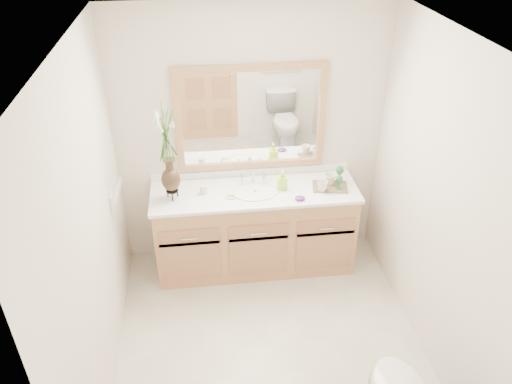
{
  "coord_description": "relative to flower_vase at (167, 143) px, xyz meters",
  "views": [
    {
      "loc": [
        -0.45,
        -2.7,
        3.17
      ],
      "look_at": [
        -0.03,
        0.65,
        1.05
      ],
      "focal_mm": 35.0,
      "sensor_mm": 36.0,
      "label": 1
    }
  ],
  "objects": [
    {
      "name": "switch_plate",
      "position": [
        -0.47,
        -0.22,
        -0.38
      ],
      "size": [
        0.02,
        0.12,
        0.12
      ],
      "primitive_type": "cube",
      "color": "white",
      "rests_on": "wall_left"
    },
    {
      "name": "soap_dish",
      "position": [
        0.5,
        -0.04,
        -0.52
      ],
      "size": [
        0.11,
        0.11,
        0.03
      ],
      "color": "silver",
      "rests_on": "counter"
    },
    {
      "name": "wall_right",
      "position": [
        1.92,
        -0.98,
        -0.16
      ],
      "size": [
        0.02,
        2.6,
        2.4
      ],
      "primitive_type": "cube",
      "color": "silver",
      "rests_on": "floor"
    },
    {
      "name": "ceiling",
      "position": [
        0.72,
        -0.98,
        1.04
      ],
      "size": [
        2.4,
        2.6,
        0.02
      ],
      "primitive_type": "cube",
      "color": "white",
      "rests_on": "wall_back"
    },
    {
      "name": "tray",
      "position": [
        1.39,
        0.0,
        -0.53
      ],
      "size": [
        0.34,
        0.25,
        0.02
      ],
      "primitive_type": "cube",
      "rotation": [
        0.0,
        0.0,
        -0.18
      ],
      "color": "brown",
      "rests_on": "counter"
    },
    {
      "name": "goblet_front",
      "position": [
        1.46,
        -0.04,
        -0.43
      ],
      "size": [
        0.06,
        0.06,
        0.13
      ],
      "color": "#236933",
      "rests_on": "tray"
    },
    {
      "name": "purple_dish",
      "position": [
        1.09,
        -0.16,
        -0.52
      ],
      "size": [
        0.11,
        0.1,
        0.03
      ],
      "primitive_type": "ellipsoid",
      "rotation": [
        0.0,
        0.0,
        0.4
      ],
      "color": "#5A246D",
      "rests_on": "counter"
    },
    {
      "name": "mug_left",
      "position": [
        1.31,
        -0.05,
        -0.47
      ],
      "size": [
        0.1,
        0.1,
        0.09
      ],
      "primitive_type": "imported",
      "rotation": [
        0.0,
        0.0,
        -0.11
      ],
      "color": "silver",
      "rests_on": "tray"
    },
    {
      "name": "tumbler",
      "position": [
        0.27,
        0.04,
        -0.49
      ],
      "size": [
        0.06,
        0.06,
        0.08
      ],
      "primitive_type": "cylinder",
      "color": "silver",
      "rests_on": "counter"
    },
    {
      "name": "soap_bottle",
      "position": [
        0.96,
        0.04,
        -0.45
      ],
      "size": [
        0.08,
        0.08,
        0.17
      ],
      "primitive_type": "imported",
      "rotation": [
        0.0,
        0.0,
        0.01
      ],
      "color": "#B5EC37",
      "rests_on": "counter"
    },
    {
      "name": "wall_left",
      "position": [
        -0.48,
        -0.98,
        -0.16
      ],
      "size": [
        0.02,
        2.6,
        2.4
      ],
      "primitive_type": "cube",
      "color": "silver",
      "rests_on": "floor"
    },
    {
      "name": "counter",
      "position": [
        0.72,
        0.03,
        -0.55
      ],
      "size": [
        1.84,
        0.57,
        0.03
      ],
      "primitive_type": "cube",
      "color": "white",
      "rests_on": "vanity"
    },
    {
      "name": "vanity",
      "position": [
        0.72,
        0.03,
        -0.96
      ],
      "size": [
        1.8,
        0.55,
        0.8
      ],
      "color": "tan",
      "rests_on": "floor"
    },
    {
      "name": "wall_back",
      "position": [
        0.72,
        0.32,
        -0.16
      ],
      "size": [
        2.4,
        0.02,
        2.4
      ],
      "primitive_type": "cube",
      "color": "silver",
      "rests_on": "floor"
    },
    {
      "name": "mirror",
      "position": [
        0.72,
        0.3,
        0.04
      ],
      "size": [
        1.32,
        0.04,
        0.97
      ],
      "color": "white",
      "rests_on": "wall_back"
    },
    {
      "name": "mug_right",
      "position": [
        1.4,
        0.04,
        -0.47
      ],
      "size": [
        0.14,
        0.14,
        0.11
      ],
      "primitive_type": "imported",
      "rotation": [
        0.0,
        0.0,
        0.8
      ],
      "color": "silver",
      "rests_on": "tray"
    },
    {
      "name": "sink",
      "position": [
        0.72,
        0.02,
        -0.59
      ],
      "size": [
        0.38,
        0.34,
        0.23
      ],
      "color": "white",
      "rests_on": "counter"
    },
    {
      "name": "flower_vase",
      "position": [
        0.0,
        0.0,
        0.0
      ],
      "size": [
        0.19,
        0.19,
        0.79
      ],
      "rotation": [
        0.0,
        0.0,
        0.38
      ],
      "color": "black",
      "rests_on": "counter"
    },
    {
      "name": "goblet_back",
      "position": [
        1.49,
        0.08,
        -0.41
      ],
      "size": [
        0.07,
        0.07,
        0.16
      ],
      "color": "#236933",
      "rests_on": "tray"
    },
    {
      "name": "floor",
      "position": [
        0.72,
        -0.98,
        -1.36
      ],
      "size": [
        2.6,
        2.6,
        0.0
      ],
      "primitive_type": "plane",
      "color": "beige",
      "rests_on": "ground"
    }
  ]
}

